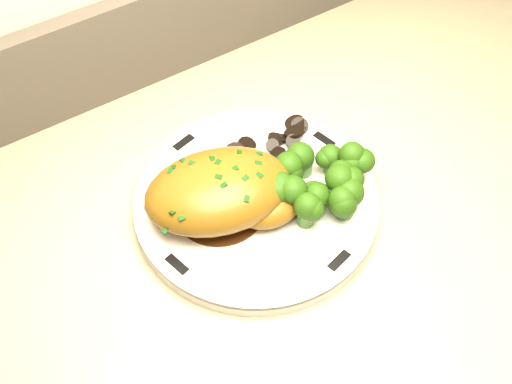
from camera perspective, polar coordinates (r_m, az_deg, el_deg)
plate at (r=0.65m, az=0.00°, el=-0.97°), size 0.25×0.25×0.02m
rim_accent_0 at (r=0.70m, az=6.09°, el=4.65°), size 0.02×0.03×0.00m
rim_accent_1 at (r=0.70m, az=-6.45°, el=4.39°), size 0.03×0.02×0.00m
rim_accent_2 at (r=0.61m, az=-7.04°, el=-6.42°), size 0.02×0.03×0.00m
rim_accent_3 at (r=0.61m, az=7.40°, el=-6.08°), size 0.03×0.02×0.00m
gravy_pool at (r=0.64m, az=-3.26°, el=-1.40°), size 0.09×0.09×0.00m
chicken_breast at (r=0.62m, az=-2.87°, el=-0.04°), size 0.16×0.13×0.06m
mushroom_pile at (r=0.68m, az=1.84°, el=3.64°), size 0.09×0.06×0.02m
broccoli_florets at (r=0.63m, az=5.70°, el=0.98°), size 0.11×0.09×0.04m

